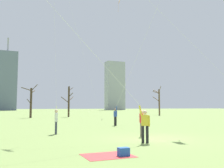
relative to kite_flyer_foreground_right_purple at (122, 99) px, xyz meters
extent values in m
plane|color=#7A934C|center=(-2.35, -9.09, -2.55)|extent=(400.00, 400.00, 0.00)
cylinder|color=black|center=(-0.37, 0.88, -2.12)|extent=(0.14, 0.14, 0.85)
cylinder|color=black|center=(-0.35, 0.66, -2.12)|extent=(0.14, 0.14, 0.85)
cube|color=#2D4CA5|center=(-0.36, 0.77, -1.43)|extent=(0.23, 0.36, 0.54)
sphere|color=#9E7051|center=(-0.36, 0.77, -1.04)|extent=(0.22, 0.22, 0.22)
cylinder|color=#2D4CA5|center=(-0.38, 0.98, -1.46)|extent=(0.09, 0.09, 0.55)
cylinder|color=#2D4CA5|center=(-0.34, 0.56, -0.95)|extent=(0.11, 0.21, 0.56)
cylinder|color=silver|center=(0.93, -2.08, 4.64)|extent=(2.54, 5.29, 10.69)
cylinder|color=black|center=(-3.55, -10.40, -2.12)|extent=(0.14, 0.14, 0.85)
cylinder|color=black|center=(-3.75, -10.31, -2.12)|extent=(0.14, 0.14, 0.85)
cube|color=yellow|center=(-3.65, -10.35, -1.43)|extent=(0.39, 0.32, 0.54)
sphere|color=beige|center=(-3.65, -10.35, -1.04)|extent=(0.22, 0.22, 0.22)
cylinder|color=yellow|center=(-3.45, -10.44, -1.46)|extent=(0.09, 0.09, 0.55)
cylinder|color=yellow|center=(-3.84, -10.27, -0.95)|extent=(0.22, 0.16, 0.56)
cylinder|color=#33384C|center=(-7.02, -4.71, -2.12)|extent=(0.14, 0.14, 0.85)
cylinder|color=#33384C|center=(-6.98, -4.49, -2.12)|extent=(0.14, 0.14, 0.85)
cube|color=white|center=(-7.00, -4.60, -1.43)|extent=(0.26, 0.37, 0.54)
sphere|color=beige|center=(-7.00, -4.60, -1.04)|extent=(0.22, 0.22, 0.22)
cylinder|color=white|center=(-7.03, -4.81, -1.46)|extent=(0.09, 0.09, 0.55)
cylinder|color=white|center=(-6.96, -4.39, -0.95)|extent=(0.12, 0.22, 0.56)
cylinder|color=silver|center=(-6.72, -1.64, 5.83)|extent=(0.49, 5.52, 13.06)
cylinder|color=silver|center=(0.00, -6.04, 6.60)|extent=(8.61, 8.70, 14.61)
cylinder|color=#726656|center=(-2.52, -8.00, -2.12)|extent=(0.14, 0.14, 0.85)
cylinder|color=#726656|center=(-2.39, -7.82, -2.12)|extent=(0.14, 0.14, 0.85)
cube|color=red|center=(-2.46, -7.91, -1.43)|extent=(0.36, 0.39, 0.54)
sphere|color=beige|center=(-2.46, -7.91, -1.04)|extent=(0.22, 0.22, 0.22)
cylinder|color=red|center=(-2.58, -8.08, -1.46)|extent=(0.09, 0.09, 0.55)
cylinder|color=red|center=(-2.33, -7.74, -1.46)|extent=(0.09, 0.09, 0.55)
cube|color=orange|center=(11.59, 25.68, 21.87)|extent=(0.53, 1.23, 1.21)
cylinder|color=black|center=(11.59, 25.68, 21.87)|extent=(0.44, 0.04, 0.75)
cylinder|color=orange|center=(11.34, 25.67, 20.54)|extent=(0.02, 0.02, 1.79)
cylinder|color=silver|center=(11.78, 21.93, 9.68)|extent=(0.39, 7.52, 24.38)
cylinder|color=#3F3833|center=(11.97, 18.17, -2.51)|extent=(0.10, 0.10, 0.08)
cylinder|color=silver|center=(-2.06, 10.58, 10.83)|extent=(7.61, 1.23, 26.68)
cylinder|color=#3F3833|center=(1.75, 9.97, -2.51)|extent=(0.10, 0.10, 0.08)
cube|color=#CC3838|center=(-6.57, -12.61, -2.54)|extent=(1.81, 1.41, 0.01)
cube|color=#2659B2|center=(-6.07, -12.91, -2.39)|extent=(0.40, 0.28, 0.30)
cylinder|color=brown|center=(20.24, 24.04, 0.23)|extent=(0.34, 0.34, 5.56)
cylinder|color=brown|center=(19.93, 24.81, 0.94)|extent=(0.79, 1.67, 1.16)
cylinder|color=brown|center=(20.02, 23.36, 3.01)|extent=(0.56, 1.47, 1.28)
cylinder|color=brown|center=(19.97, 24.77, 2.61)|extent=(0.71, 1.57, 0.75)
cylinder|color=brown|center=(19.61, 24.32, 2.35)|extent=(1.35, 0.68, 0.56)
cylinder|color=brown|center=(19.75, 23.37, 1.50)|extent=(1.09, 1.44, 1.02)
cylinder|color=#423326|center=(0.22, 22.68, 0.17)|extent=(0.32, 0.32, 5.43)
cylinder|color=#423326|center=(0.51, 22.40, 1.38)|extent=(0.72, 0.72, 0.78)
cylinder|color=#423326|center=(0.66, 23.01, 2.45)|extent=(0.98, 0.78, 0.67)
cylinder|color=#423326|center=(-0.46, 22.73, 0.49)|extent=(1.45, 0.23, 1.12)
cylinder|color=#423326|center=(0.78, 23.40, 0.69)|extent=(1.26, 1.56, 0.92)
cylinder|color=#423326|center=(-6.35, 21.26, -0.12)|extent=(0.35, 0.35, 4.86)
cylinder|color=#423326|center=(-7.10, 21.57, 2.16)|extent=(1.61, 0.78, 0.67)
cylinder|color=#423326|center=(-6.03, 21.79, 1.75)|extent=(0.80, 1.19, 0.58)
cylinder|color=#423326|center=(-5.92, 20.96, 2.36)|extent=(0.99, 0.74, 1.09)
cylinder|color=#423326|center=(-6.72, 20.52, 0.09)|extent=(0.86, 1.56, 0.85)
cube|color=#9EA3AD|center=(48.56, 112.31, 11.60)|extent=(10.88, 5.89, 28.29)
cube|color=slate|center=(-10.22, 113.50, 12.05)|extent=(9.82, 9.96, 29.19)
cylinder|color=#99999E|center=(-10.22, 113.50, 30.45)|extent=(0.80, 0.80, 7.61)
camera|label=1|loc=(-10.08, -21.26, -0.75)|focal=39.91mm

